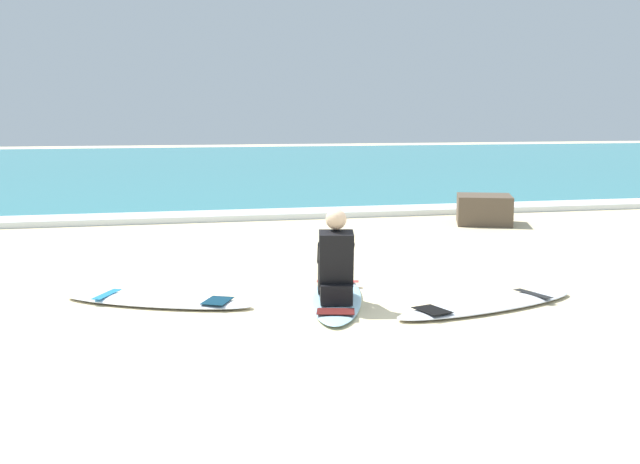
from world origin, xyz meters
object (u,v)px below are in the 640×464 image
(surfboard_spare_far, at_px, (488,304))
(shoreline_rock, at_px, (484,210))
(surfboard_main, at_px, (337,298))
(surfer_seated, at_px, (336,265))
(surfboard_spare_near, at_px, (158,301))

(surfboard_spare_far, height_order, shoreline_rock, shoreline_rock)
(surfboard_main, relative_size, shoreline_rock, 2.43)
(surfer_seated, height_order, shoreline_rock, surfer_seated)
(surfboard_main, bearing_deg, surfboard_spare_far, -23.64)
(surfboard_spare_near, distance_m, surfboard_spare_far, 3.40)
(surfboard_main, xyz_separation_m, surfboard_spare_near, (-1.85, 0.29, 0.00))
(surfboard_main, height_order, surfer_seated, surfer_seated)
(surfboard_main, distance_m, shoreline_rock, 6.27)
(surfer_seated, height_order, surfboard_spare_near, surfer_seated)
(surfboard_spare_far, bearing_deg, shoreline_rock, 65.56)
(surfer_seated, relative_size, surfboard_spare_far, 0.41)
(surfer_seated, height_order, surfboard_spare_far, surfer_seated)
(surfboard_main, bearing_deg, surfboard_spare_near, 171.14)
(surfboard_main, relative_size, surfboard_spare_near, 1.09)
(surfboard_main, bearing_deg, shoreline_rock, 51.15)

